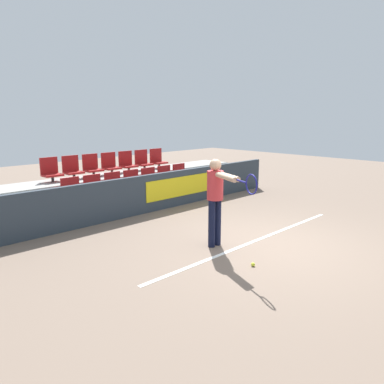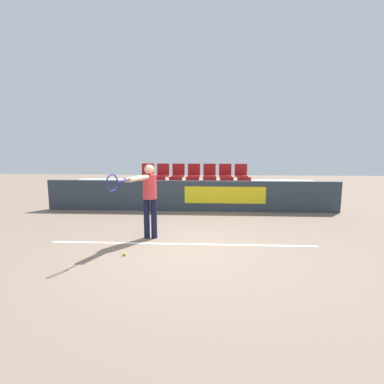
% 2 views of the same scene
% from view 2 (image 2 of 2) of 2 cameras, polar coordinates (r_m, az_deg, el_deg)
% --- Properties ---
extents(ground_plane, '(30.00, 30.00, 0.00)m').
position_cam_2_polar(ground_plane, '(6.06, -2.12, -11.02)').
color(ground_plane, '#7A6656').
extents(court_baseline, '(5.63, 0.08, 0.01)m').
position_cam_2_polar(court_baseline, '(6.40, -1.82, -9.86)').
color(court_baseline, white).
rests_on(court_baseline, ground).
extents(barrier_wall, '(9.19, 0.14, 0.96)m').
position_cam_2_polar(barrier_wall, '(9.41, -0.04, -0.74)').
color(barrier_wall, '#2D3842').
rests_on(barrier_wall, ground).
extents(bleacher_tier_front, '(8.79, 1.07, 0.38)m').
position_cam_2_polar(bleacher_tier_front, '(10.07, 0.03, -1.77)').
color(bleacher_tier_front, '#9E9E99').
rests_on(bleacher_tier_front, ground).
extents(bleacher_tier_middle, '(8.79, 1.07, 0.77)m').
position_cam_2_polar(bleacher_tier_middle, '(11.09, 0.33, 0.23)').
color(bleacher_tier_middle, '#9E9E99').
rests_on(bleacher_tier_middle, ground).
extents(stadium_chair_0, '(0.46, 0.36, 0.61)m').
position_cam_2_polar(stadium_chair_0, '(10.36, -9.59, 1.00)').
color(stadium_chair_0, '#333333').
rests_on(stadium_chair_0, bleacher_tier_front).
extents(stadium_chair_1, '(0.46, 0.36, 0.61)m').
position_cam_2_polar(stadium_chair_1, '(10.25, -6.42, 0.99)').
color(stadium_chair_1, '#333333').
rests_on(stadium_chair_1, bleacher_tier_front).
extents(stadium_chair_2, '(0.46, 0.36, 0.61)m').
position_cam_2_polar(stadium_chair_2, '(10.17, -3.20, 0.97)').
color(stadium_chair_2, '#333333').
rests_on(stadium_chair_2, bleacher_tier_front).
extents(stadium_chair_3, '(0.46, 0.36, 0.61)m').
position_cam_2_polar(stadium_chair_3, '(10.12, 0.07, 0.94)').
color(stadium_chair_3, '#333333').
rests_on(stadium_chair_3, bleacher_tier_front).
extents(stadium_chair_4, '(0.46, 0.36, 0.61)m').
position_cam_2_polar(stadium_chair_4, '(10.11, 3.36, 0.92)').
color(stadium_chair_4, '#333333').
rests_on(stadium_chair_4, bleacher_tier_front).
extents(stadium_chair_5, '(0.46, 0.36, 0.61)m').
position_cam_2_polar(stadium_chair_5, '(10.13, 6.65, 0.89)').
color(stadium_chair_5, '#333333').
rests_on(stadium_chair_5, bleacher_tier_front).
extents(stadium_chair_6, '(0.46, 0.36, 0.61)m').
position_cam_2_polar(stadium_chair_6, '(10.18, 9.91, 0.86)').
color(stadium_chair_6, '#333333').
rests_on(stadium_chair_6, bleacher_tier_front).
extents(stadium_chair_7, '(0.46, 0.36, 0.61)m').
position_cam_2_polar(stadium_chair_7, '(11.35, -8.47, 3.68)').
color(stadium_chair_7, '#333333').
rests_on(stadium_chair_7, bleacher_tier_middle).
extents(stadium_chair_8, '(0.46, 0.36, 0.61)m').
position_cam_2_polar(stadium_chair_8, '(11.25, -5.57, 3.68)').
color(stadium_chair_8, '#333333').
rests_on(stadium_chair_8, bleacher_tier_middle).
extents(stadium_chair_9, '(0.46, 0.36, 0.61)m').
position_cam_2_polar(stadium_chair_9, '(11.18, -2.62, 3.68)').
color(stadium_chair_9, '#333333').
rests_on(stadium_chair_9, bleacher_tier_middle).
extents(stadium_chair_10, '(0.46, 0.36, 0.61)m').
position_cam_2_polar(stadium_chair_10, '(11.14, 0.36, 3.67)').
color(stadium_chair_10, '#333333').
rests_on(stadium_chair_10, bleacher_tier_middle).
extents(stadium_chair_11, '(0.46, 0.36, 0.61)m').
position_cam_2_polar(stadium_chair_11, '(11.12, 3.36, 3.65)').
color(stadium_chair_11, '#333333').
rests_on(stadium_chair_11, bleacher_tier_middle).
extents(stadium_chair_12, '(0.46, 0.36, 0.61)m').
position_cam_2_polar(stadium_chair_12, '(11.14, 6.35, 3.62)').
color(stadium_chair_12, '#333333').
rests_on(stadium_chair_12, bleacher_tier_middle).
extents(stadium_chair_13, '(0.46, 0.36, 0.61)m').
position_cam_2_polar(stadium_chair_13, '(11.19, 9.32, 3.58)').
color(stadium_chair_13, '#333333').
rests_on(stadium_chair_13, bleacher_tier_middle).
extents(tennis_player, '(0.68, 1.45, 1.65)m').
position_cam_2_polar(tennis_player, '(6.57, -8.42, -0.36)').
color(tennis_player, black).
rests_on(tennis_player, ground).
extents(tennis_ball, '(0.07, 0.07, 0.07)m').
position_cam_2_polar(tennis_ball, '(5.91, -12.73, -11.43)').
color(tennis_ball, '#CCDB33').
rests_on(tennis_ball, ground).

